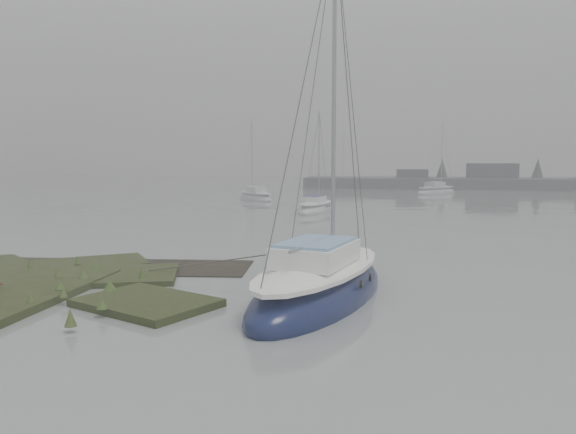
{
  "coord_description": "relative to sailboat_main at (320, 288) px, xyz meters",
  "views": [
    {
      "loc": [
        6.81,
        -14.35,
        3.98
      ],
      "look_at": [
        3.22,
        5.97,
        1.8
      ],
      "focal_mm": 35.0,
      "sensor_mm": 36.0,
      "label": 1
    }
  ],
  "objects": [
    {
      "name": "sailboat_far_a",
      "position": [
        -10.48,
        36.43,
        -0.09
      ],
      "size": [
        5.16,
        5.71,
        8.2
      ],
      "rotation": [
        0.0,
        0.0,
        0.69
      ],
      "color": "silver",
      "rests_on": "ground"
    },
    {
      "name": "sailboat_white",
      "position": [
        -3.39,
        25.72,
        -0.1
      ],
      "size": [
        2.89,
        5.93,
        8.02
      ],
      "rotation": [
        0.0,
        0.0,
        -0.19
      ],
      "color": "silver",
      "rests_on": "ground"
    },
    {
      "name": "sailboat_far_b",
      "position": [
        7.21,
        49.05,
        -0.08
      ],
      "size": [
        5.56,
        5.9,
        8.62
      ],
      "rotation": [
        0.0,
        0.0,
        -0.73
      ],
      "color": "silver",
      "rests_on": "ground"
    },
    {
      "name": "sailboat_main",
      "position": [
        0.0,
        0.0,
        0.0
      ],
      "size": [
        4.41,
        8.29,
        11.14
      ],
      "rotation": [
        0.0,
        0.0,
        -0.24
      ],
      "color": "#11183C",
      "rests_on": "ground"
    },
    {
      "name": "ground",
      "position": [
        -5.02,
        29.02,
        -0.35
      ],
      "size": [
        160.0,
        160.0,
        0.0
      ],
      "primitive_type": "plane",
      "color": "slate",
      "rests_on": "ground"
    },
    {
      "name": "far_shoreline",
      "position": [
        21.82,
        60.91,
        0.5
      ],
      "size": [
        60.0,
        8.0,
        4.15
      ],
      "color": "#4C4F51",
      "rests_on": "ground"
    },
    {
      "name": "sailboat_far_c",
      "position": [
        -3.29,
        59.33,
        -0.1
      ],
      "size": [
        5.9,
        3.51,
        7.91
      ],
      "rotation": [
        0.0,
        0.0,
        1.25
      ],
      "color": "#B9BEC2",
      "rests_on": "ground"
    }
  ]
}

